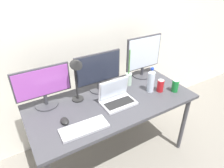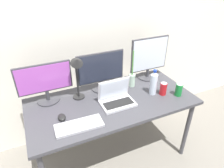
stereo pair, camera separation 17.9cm
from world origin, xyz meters
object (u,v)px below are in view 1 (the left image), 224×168
object	(u,v)px
work_desk	(112,106)
monitor_right	(143,56)
mouse_by_keyboard	(65,121)
water_bottle	(151,81)
monitor_center	(98,71)
laptop_silver	(117,97)
soda_can_near_keyboard	(175,86)
keyboard_main	(84,128)
monitor_left	(43,86)
bamboo_vase	(129,78)
soda_can_by_laptop	(160,86)
desk_lamp	(77,72)

from	to	relation	value
work_desk	monitor_right	world-z (taller)	monitor_right
mouse_by_keyboard	water_bottle	xyz separation A→B (m)	(0.90, 0.01, 0.10)
monitor_center	laptop_silver	xyz separation A→B (m)	(0.04, -0.28, -0.16)
work_desk	soda_can_near_keyboard	world-z (taller)	soda_can_near_keyboard
keyboard_main	mouse_by_keyboard	size ratio (longest dim) A/B	3.92
monitor_left	keyboard_main	size ratio (longest dim) A/B	1.29
monitor_right	bamboo_vase	distance (m)	0.31
monitor_right	mouse_by_keyboard	distance (m)	1.11
monitor_center	monitor_left	bearing A→B (deg)	178.69
work_desk	mouse_by_keyboard	bearing A→B (deg)	-171.94
soda_can_by_laptop	bamboo_vase	bearing A→B (deg)	126.59
monitor_center	bamboo_vase	bearing A→B (deg)	-12.47
work_desk	laptop_silver	distance (m)	0.13
water_bottle	soda_can_by_laptop	distance (m)	0.11
monitor_left	monitor_right	world-z (taller)	monitor_right
monitor_right	mouse_by_keyboard	xyz separation A→B (m)	(-1.04, -0.32, -0.23)
soda_can_near_keyboard	desk_lamp	xyz separation A→B (m)	(-0.90, 0.32, 0.25)
bamboo_vase	water_bottle	bearing A→B (deg)	-62.15
keyboard_main	desk_lamp	distance (m)	0.48
monitor_right	laptop_silver	world-z (taller)	monitor_right
keyboard_main	water_bottle	distance (m)	0.82
keyboard_main	soda_can_near_keyboard	xyz separation A→B (m)	(1.01, 0.03, 0.05)
laptop_silver	keyboard_main	world-z (taller)	laptop_silver
soda_can_by_laptop	bamboo_vase	distance (m)	0.34
laptop_silver	mouse_by_keyboard	bearing A→B (deg)	-177.34
soda_can_by_laptop	desk_lamp	xyz separation A→B (m)	(-0.77, 0.24, 0.25)
mouse_by_keyboard	keyboard_main	bearing A→B (deg)	-55.45
work_desk	keyboard_main	xyz separation A→B (m)	(-0.38, -0.22, 0.08)
work_desk	soda_can_near_keyboard	xyz separation A→B (m)	(0.63, -0.18, 0.13)
monitor_right	keyboard_main	world-z (taller)	monitor_right
laptop_silver	monitor_right	bearing A→B (deg)	29.14
monitor_right	soda_can_near_keyboard	bearing A→B (deg)	-80.68
monitor_center	monitor_right	world-z (taller)	monitor_right
monitor_center	soda_can_near_keyboard	bearing A→B (deg)	-33.02
monitor_right	keyboard_main	distance (m)	1.07
monitor_left	bamboo_vase	xyz separation A→B (m)	(0.85, -0.08, -0.13)
monitor_center	monitor_right	distance (m)	0.57
work_desk	monitor_center	distance (m)	0.36
monitor_right	monitor_left	bearing A→B (deg)	-179.63
monitor_right	laptop_silver	size ratio (longest dim) A/B	1.51
keyboard_main	monitor_left	bearing A→B (deg)	111.82
monitor_left	monitor_center	bearing A→B (deg)	-1.31
monitor_center	soda_can_near_keyboard	size ratio (longest dim) A/B	3.78
keyboard_main	desk_lamp	bearing A→B (deg)	74.81
laptop_silver	keyboard_main	xyz separation A→B (m)	(-0.41, -0.17, -0.04)
mouse_by_keyboard	soda_can_by_laptop	distance (m)	0.99
monitor_right	laptop_silver	xyz separation A→B (m)	(-0.53, -0.30, -0.19)
monitor_center	bamboo_vase	size ratio (longest dim) A/B	1.21
soda_can_near_keyboard	monitor_center	bearing A→B (deg)	146.98
laptop_silver	soda_can_by_laptop	world-z (taller)	laptop_silver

